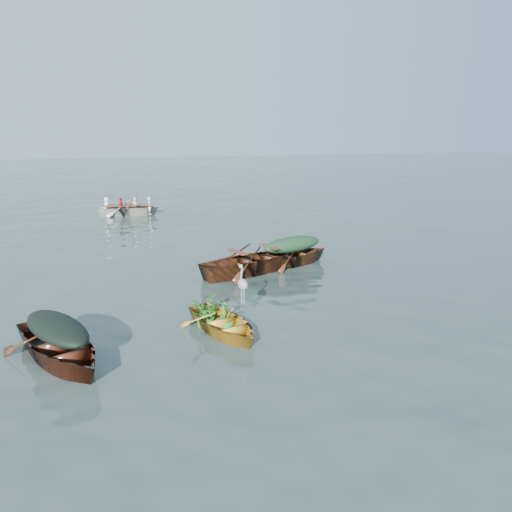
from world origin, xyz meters
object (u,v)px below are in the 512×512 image
(yellow_dinghy, at_px, (223,333))
(rowed_boat, at_px, (129,216))
(open_wooden_boat, at_px, (253,273))
(heron, at_px, (243,290))
(dark_covered_boat, at_px, (60,361))
(green_tarp_boat, at_px, (292,265))

(yellow_dinghy, bearing_deg, rowed_boat, 77.47)
(open_wooden_boat, bearing_deg, heron, 141.31)
(rowed_boat, relative_size, heron, 4.76)
(rowed_boat, bearing_deg, yellow_dinghy, -168.34)
(yellow_dinghy, height_order, heron, heron)
(dark_covered_boat, bearing_deg, yellow_dinghy, -18.64)
(yellow_dinghy, relative_size, dark_covered_boat, 0.77)
(green_tarp_boat, xyz_separation_m, heron, (-3.00, -4.69, 0.87))
(dark_covered_boat, relative_size, green_tarp_boat, 0.97)
(green_tarp_boat, distance_m, rowed_boat, 12.54)
(green_tarp_boat, bearing_deg, yellow_dinghy, 125.40)
(rowed_boat, height_order, heron, heron)
(yellow_dinghy, height_order, rowed_boat, rowed_boat)
(green_tarp_boat, height_order, rowed_boat, rowed_boat)
(yellow_dinghy, height_order, dark_covered_boat, dark_covered_boat)
(open_wooden_boat, bearing_deg, yellow_dinghy, 136.39)
(heron, bearing_deg, open_wooden_boat, 53.73)
(open_wooden_boat, bearing_deg, dark_covered_boat, 112.98)
(yellow_dinghy, height_order, green_tarp_boat, green_tarp_boat)
(green_tarp_boat, xyz_separation_m, rowed_boat, (-4.66, 11.64, 0.00))
(dark_covered_boat, relative_size, heron, 4.37)
(green_tarp_boat, distance_m, open_wooden_boat, 1.58)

